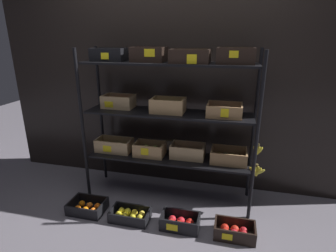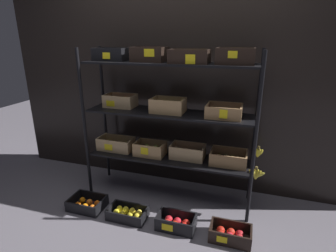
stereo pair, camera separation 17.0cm
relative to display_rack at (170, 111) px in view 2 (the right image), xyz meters
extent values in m
plane|color=slate|center=(-0.02, -0.01, -0.94)|extent=(10.00, 10.00, 0.00)
cube|color=black|center=(-0.02, 0.39, 0.31)|extent=(4.07, 0.12, 2.50)
cylinder|color=black|center=(-0.85, -0.21, -0.17)|extent=(0.03, 0.03, 1.54)
cylinder|color=black|center=(0.82, -0.21, -0.17)|extent=(0.03, 0.03, 1.54)
cylinder|color=black|center=(-0.85, 0.19, -0.17)|extent=(0.03, 0.03, 1.54)
cylinder|color=black|center=(0.82, 0.19, -0.17)|extent=(0.03, 0.03, 1.54)
cube|color=black|center=(-0.02, -0.01, -0.50)|extent=(1.63, 0.37, 0.02)
cube|color=black|center=(-0.02, -0.01, -0.02)|extent=(1.63, 0.37, 0.02)
cube|color=black|center=(-0.02, -0.01, 0.46)|extent=(1.63, 0.37, 0.02)
cube|color=tan|center=(-0.62, 0.00, -0.48)|extent=(0.38, 0.20, 0.01)
cube|color=tan|center=(-0.62, -0.09, -0.41)|extent=(0.38, 0.02, 0.12)
cube|color=tan|center=(-0.62, 0.09, -0.41)|extent=(0.38, 0.02, 0.12)
cube|color=tan|center=(-0.80, 0.00, -0.41)|extent=(0.02, 0.17, 0.12)
cube|color=tan|center=(-0.44, 0.00, -0.41)|extent=(0.02, 0.17, 0.12)
ellipsoid|color=yellow|center=(-0.72, -0.03, -0.43)|extent=(0.06, 0.06, 0.08)
ellipsoid|color=yellow|center=(-0.66, -0.03, -0.43)|extent=(0.06, 0.06, 0.08)
ellipsoid|color=yellow|center=(-0.58, -0.03, -0.43)|extent=(0.06, 0.06, 0.08)
ellipsoid|color=yellow|center=(-0.51, -0.02, -0.43)|extent=(0.06, 0.06, 0.08)
ellipsoid|color=yellow|center=(-0.73, 0.03, -0.43)|extent=(0.06, 0.06, 0.08)
ellipsoid|color=yellow|center=(-0.65, 0.02, -0.43)|extent=(0.06, 0.06, 0.08)
ellipsoid|color=yellow|center=(-0.58, 0.03, -0.43)|extent=(0.06, 0.06, 0.08)
ellipsoid|color=yellow|center=(-0.51, 0.03, -0.43)|extent=(0.06, 0.06, 0.08)
cube|color=yellow|center=(-0.65, -0.10, -0.42)|extent=(0.09, 0.00, 0.07)
cube|color=tan|center=(-0.21, -0.02, -0.48)|extent=(0.31, 0.20, 0.01)
cube|color=tan|center=(-0.21, -0.11, -0.41)|extent=(0.31, 0.02, 0.13)
cube|color=tan|center=(-0.21, 0.08, -0.41)|extent=(0.31, 0.02, 0.13)
cube|color=tan|center=(-0.36, -0.02, -0.41)|extent=(0.02, 0.17, 0.13)
cube|color=tan|center=(-0.06, -0.02, -0.41)|extent=(0.02, 0.17, 0.13)
ellipsoid|color=#B1AC4B|center=(-0.26, -0.04, -0.43)|extent=(0.07, 0.07, 0.09)
ellipsoid|color=tan|center=(-0.16, -0.05, -0.43)|extent=(0.07, 0.07, 0.09)
ellipsoid|color=#B0C04C|center=(-0.26, 0.01, -0.43)|extent=(0.07, 0.07, 0.09)
ellipsoid|color=#ACC251|center=(-0.16, 0.01, -0.43)|extent=(0.07, 0.07, 0.09)
cube|color=yellow|center=(-0.23, -0.12, -0.40)|extent=(0.08, 0.01, 0.07)
cube|color=tan|center=(0.18, 0.03, -0.48)|extent=(0.34, 0.21, 0.01)
cube|color=tan|center=(0.18, -0.07, -0.41)|extent=(0.34, 0.02, 0.13)
cube|color=tan|center=(0.18, 0.13, -0.41)|extent=(0.34, 0.02, 0.13)
cube|color=tan|center=(0.02, 0.03, -0.41)|extent=(0.02, 0.18, 0.13)
cube|color=tan|center=(0.35, 0.03, -0.41)|extent=(0.02, 0.18, 0.13)
sphere|color=orange|center=(0.11, 0.01, -0.44)|extent=(0.07, 0.07, 0.07)
sphere|color=orange|center=(0.18, 0.00, -0.44)|extent=(0.07, 0.07, 0.07)
sphere|color=orange|center=(0.26, 0.01, -0.44)|extent=(0.07, 0.07, 0.07)
sphere|color=orange|center=(0.11, 0.06, -0.44)|extent=(0.07, 0.07, 0.07)
sphere|color=orange|center=(0.18, 0.05, -0.44)|extent=(0.07, 0.07, 0.07)
sphere|color=orange|center=(0.26, 0.05, -0.44)|extent=(0.07, 0.07, 0.07)
cube|color=#A87F51|center=(0.59, 0.02, -0.48)|extent=(0.35, 0.25, 0.01)
cube|color=#A87F51|center=(0.59, -0.09, -0.42)|extent=(0.35, 0.02, 0.12)
cube|color=#A87F51|center=(0.59, 0.14, -0.42)|extent=(0.35, 0.02, 0.12)
cube|color=#A87F51|center=(0.43, 0.02, -0.42)|extent=(0.02, 0.22, 0.12)
cube|color=#A87F51|center=(0.76, 0.02, -0.42)|extent=(0.02, 0.22, 0.12)
ellipsoid|color=brown|center=(0.49, -0.02, -0.44)|extent=(0.05, 0.05, 0.07)
ellipsoid|color=brown|center=(0.56, -0.01, -0.44)|extent=(0.05, 0.05, 0.07)
ellipsoid|color=brown|center=(0.63, -0.02, -0.44)|extent=(0.05, 0.05, 0.07)
ellipsoid|color=brown|center=(0.69, -0.01, -0.44)|extent=(0.05, 0.05, 0.07)
ellipsoid|color=brown|center=(0.50, 0.06, -0.44)|extent=(0.05, 0.05, 0.07)
ellipsoid|color=brown|center=(0.56, 0.06, -0.44)|extent=(0.05, 0.05, 0.07)
ellipsoid|color=brown|center=(0.63, 0.07, -0.44)|extent=(0.05, 0.05, 0.07)
ellipsoid|color=brown|center=(0.69, 0.07, -0.44)|extent=(0.05, 0.05, 0.07)
cube|color=tan|center=(-0.56, 0.05, 0.00)|extent=(0.32, 0.20, 0.01)
cube|color=tan|center=(-0.56, -0.04, 0.06)|extent=(0.32, 0.02, 0.12)
cube|color=tan|center=(-0.56, 0.14, 0.06)|extent=(0.32, 0.02, 0.12)
cube|color=tan|center=(-0.71, 0.05, 0.06)|extent=(0.02, 0.17, 0.12)
cube|color=tan|center=(-0.41, 0.05, 0.06)|extent=(0.02, 0.17, 0.12)
sphere|color=orange|center=(-0.64, 0.03, 0.03)|extent=(0.06, 0.06, 0.06)
sphere|color=orange|center=(-0.56, 0.03, 0.03)|extent=(0.06, 0.06, 0.06)
sphere|color=orange|center=(-0.49, 0.02, 0.03)|extent=(0.06, 0.06, 0.06)
sphere|color=#FC640D|center=(-0.63, 0.08, 0.03)|extent=(0.06, 0.06, 0.06)
sphere|color=orange|center=(-0.56, 0.08, 0.03)|extent=(0.06, 0.06, 0.06)
sphere|color=orange|center=(-0.49, 0.08, 0.03)|extent=(0.06, 0.06, 0.06)
cube|color=yellow|center=(-0.62, -0.05, 0.05)|extent=(0.09, 0.01, 0.06)
cube|color=tan|center=(-0.01, -0.01, 0.00)|extent=(0.32, 0.22, 0.01)
cube|color=tan|center=(-0.01, -0.11, 0.07)|extent=(0.32, 0.02, 0.13)
cube|color=tan|center=(-0.01, 0.09, 0.07)|extent=(0.32, 0.02, 0.13)
cube|color=tan|center=(-0.17, -0.01, 0.07)|extent=(0.02, 0.18, 0.13)
cube|color=tan|center=(0.14, -0.01, 0.07)|extent=(0.02, 0.18, 0.13)
sphere|color=#87B548|center=(-0.07, -0.04, 0.04)|extent=(0.07, 0.07, 0.07)
sphere|color=#95C63E|center=(0.04, -0.03, 0.04)|extent=(0.07, 0.07, 0.07)
sphere|color=#83BE3C|center=(-0.07, 0.02, 0.04)|extent=(0.07, 0.07, 0.07)
sphere|color=#8EC835|center=(0.04, 0.02, 0.04)|extent=(0.07, 0.07, 0.07)
cube|color=#A87F51|center=(0.52, -0.01, 0.00)|extent=(0.32, 0.25, 0.01)
cube|color=#A87F51|center=(0.52, -0.12, 0.06)|extent=(0.32, 0.02, 0.10)
cube|color=#A87F51|center=(0.52, 0.11, 0.06)|extent=(0.32, 0.02, 0.10)
cube|color=#A87F51|center=(0.37, -0.01, 0.06)|extent=(0.02, 0.22, 0.10)
cube|color=#A87F51|center=(0.67, -0.01, 0.06)|extent=(0.02, 0.22, 0.10)
sphere|color=#5F2446|center=(0.43, -0.06, 0.03)|extent=(0.05, 0.05, 0.05)
sphere|color=#631758|center=(0.49, -0.06, 0.03)|extent=(0.05, 0.05, 0.05)
sphere|color=#552956|center=(0.56, -0.06, 0.03)|extent=(0.05, 0.05, 0.05)
sphere|color=#541D56|center=(0.62, -0.06, 0.03)|extent=(0.05, 0.05, 0.05)
sphere|color=#652250|center=(0.44, -0.01, 0.03)|extent=(0.05, 0.05, 0.05)
sphere|color=#67245E|center=(0.49, -0.01, 0.03)|extent=(0.05, 0.05, 0.05)
sphere|color=#661F4A|center=(0.55, -0.01, 0.03)|extent=(0.05, 0.05, 0.05)
sphere|color=#6A1845|center=(0.61, 0.00, 0.03)|extent=(0.05, 0.05, 0.05)
sphere|color=#642756|center=(0.43, 0.05, 0.03)|extent=(0.05, 0.05, 0.05)
sphere|color=#621748|center=(0.49, 0.05, 0.03)|extent=(0.05, 0.05, 0.05)
sphere|color=#562E4B|center=(0.55, 0.05, 0.03)|extent=(0.05, 0.05, 0.05)
sphere|color=brown|center=(0.61, 0.05, 0.03)|extent=(0.05, 0.05, 0.05)
cube|color=yellow|center=(0.53, -0.13, 0.05)|extent=(0.07, 0.01, 0.08)
cube|color=black|center=(-0.61, 0.03, 0.48)|extent=(0.33, 0.24, 0.01)
cube|color=black|center=(-0.61, -0.08, 0.54)|extent=(0.33, 0.02, 0.11)
cube|color=black|center=(-0.61, 0.14, 0.54)|extent=(0.33, 0.02, 0.11)
cube|color=black|center=(-0.77, 0.03, 0.54)|extent=(0.02, 0.21, 0.11)
cube|color=black|center=(-0.46, 0.03, 0.54)|extent=(0.02, 0.21, 0.11)
sphere|color=#DDC350|center=(-0.67, 0.00, 0.52)|extent=(0.07, 0.07, 0.07)
sphere|color=#E6C14E|center=(-0.56, 0.00, 0.52)|extent=(0.07, 0.07, 0.07)
sphere|color=#DDBF57|center=(-0.67, 0.06, 0.52)|extent=(0.07, 0.07, 0.07)
sphere|color=#DBC24C|center=(-0.56, 0.07, 0.52)|extent=(0.07, 0.07, 0.07)
cube|color=yellow|center=(-0.61, -0.09, 0.52)|extent=(0.08, 0.01, 0.06)
cube|color=black|center=(-0.21, 0.03, 0.48)|extent=(0.31, 0.26, 0.01)
cube|color=black|center=(-0.21, -0.09, 0.54)|extent=(0.31, 0.02, 0.12)
cube|color=black|center=(-0.21, 0.15, 0.54)|extent=(0.31, 0.02, 0.12)
cube|color=black|center=(-0.36, 0.03, 0.54)|extent=(0.02, 0.23, 0.12)
cube|color=black|center=(-0.06, 0.03, 0.54)|extent=(0.02, 0.23, 0.12)
sphere|color=red|center=(-0.26, -0.01, 0.52)|extent=(0.07, 0.07, 0.07)
sphere|color=red|center=(-0.16, -0.01, 0.52)|extent=(0.07, 0.07, 0.07)
sphere|color=red|center=(-0.26, 0.07, 0.52)|extent=(0.07, 0.07, 0.07)
sphere|color=red|center=(-0.15, 0.07, 0.52)|extent=(0.07, 0.07, 0.07)
cube|color=yellow|center=(-0.17, -0.10, 0.56)|extent=(0.10, 0.01, 0.07)
cube|color=black|center=(0.19, -0.04, 0.48)|extent=(0.35, 0.22, 0.01)
cube|color=black|center=(0.19, -0.14, 0.54)|extent=(0.35, 0.02, 0.11)
cube|color=black|center=(0.19, 0.07, 0.54)|extent=(0.35, 0.02, 0.11)
cube|color=black|center=(0.03, -0.04, 0.54)|extent=(0.02, 0.19, 0.11)
cube|color=black|center=(0.36, -0.04, 0.54)|extent=(0.02, 0.19, 0.11)
ellipsoid|color=yellow|center=(0.10, -0.07, 0.52)|extent=(0.06, 0.06, 0.08)
ellipsoid|color=yellow|center=(0.16, -0.07, 0.52)|extent=(0.06, 0.06, 0.08)
ellipsoid|color=yellow|center=(0.23, -0.07, 0.52)|extent=(0.06, 0.06, 0.08)
ellipsoid|color=yellow|center=(0.29, -0.07, 0.52)|extent=(0.06, 0.06, 0.08)
ellipsoid|color=yellow|center=(0.10, -0.01, 0.52)|extent=(0.06, 0.06, 0.08)
ellipsoid|color=yellow|center=(0.16, -0.01, 0.52)|extent=(0.06, 0.06, 0.08)
ellipsoid|color=yellow|center=(0.22, -0.01, 0.52)|extent=(0.06, 0.06, 0.08)
ellipsoid|color=yellow|center=(0.29, -0.01, 0.52)|extent=(0.06, 0.06, 0.08)
cube|color=yellow|center=(0.23, -0.15, 0.51)|extent=(0.08, 0.01, 0.08)
cube|color=black|center=(0.59, -0.01, 0.48)|extent=(0.32, 0.23, 0.01)
cube|color=black|center=(0.59, -0.11, 0.54)|extent=(0.32, 0.02, 0.13)
cube|color=black|center=(0.59, 0.10, 0.54)|extent=(0.32, 0.02, 0.13)
cube|color=black|center=(0.43, -0.01, 0.54)|extent=(0.02, 0.20, 0.13)
cube|color=black|center=(0.74, -0.01, 0.54)|extent=(0.02, 0.20, 0.13)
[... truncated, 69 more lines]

